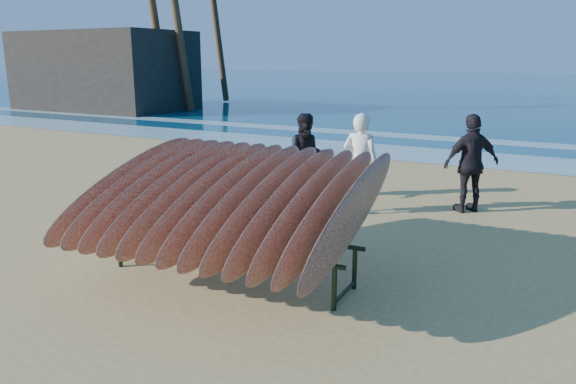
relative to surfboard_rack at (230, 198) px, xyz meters
The scene contains 9 objects.
ground 1.06m from the surfboard_rack, ahead, with size 120.00×120.00×0.00m, color tan.
ocean 55.02m from the surfboard_rack, 89.64° to the left, with size 160.00×160.00×0.00m, color navy.
foam_near 10.07m from the surfboard_rack, 88.00° to the left, with size 160.00×160.00×0.00m, color white.
foam_far 13.55m from the surfboard_rack, 88.52° to the left, with size 160.00×160.00×0.00m, color white.
surfboard_rack is the anchor object (origin of this frame).
person_white 3.56m from the surfboard_rack, 85.91° to the left, with size 0.63×0.42×1.74m, color white.
person_dark_a 4.10m from the surfboard_rack, 103.97° to the left, with size 0.79×0.62×1.63m, color black.
person_dark_b 4.92m from the surfboard_rack, 67.07° to the left, with size 1.01×0.42×1.72m, color black.
building 24.95m from the surfboard_rack, 139.81° to the left, with size 8.87×4.93×3.94m, color #2D2823.
Camera 1 is at (3.40, -5.36, 2.64)m, focal length 35.00 mm.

